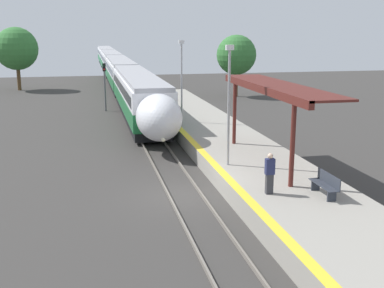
{
  "coord_description": "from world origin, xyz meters",
  "views": [
    {
      "loc": [
        -3.95,
        -19.78,
        7.12
      ],
      "look_at": [
        0.57,
        1.08,
        2.08
      ],
      "focal_mm": 45.0,
      "sensor_mm": 36.0,
      "label": 1
    }
  ],
  "objects": [
    {
      "name": "ground_plane",
      "position": [
        0.0,
        0.0,
        0.0
      ],
      "size": [
        120.0,
        120.0,
        0.0
      ],
      "primitive_type": "plane",
      "color": "#383533"
    },
    {
      "name": "rail_left",
      "position": [
        -0.72,
        0.0,
        0.07
      ],
      "size": [
        0.08,
        90.0,
        0.15
      ],
      "primitive_type": "cube",
      "color": "slate",
      "rests_on": "ground_plane"
    },
    {
      "name": "rail_right",
      "position": [
        0.72,
        0.0,
        0.07
      ],
      "size": [
        0.08,
        90.0,
        0.15
      ],
      "primitive_type": "cube",
      "color": "slate",
      "rests_on": "ground_plane"
    },
    {
      "name": "train",
      "position": [
        0.0,
        49.52,
        2.14
      ],
      "size": [
        2.81,
        87.97,
        3.74
      ],
      "color": "black",
      "rests_on": "ground_plane"
    },
    {
      "name": "platform_right",
      "position": [
        4.03,
        0.0,
        0.43
      ],
      "size": [
        4.83,
        64.0,
        0.87
      ],
      "color": "gray",
      "rests_on": "ground_plane"
    },
    {
      "name": "platform_bench",
      "position": [
        4.88,
        -3.52,
        1.34
      ],
      "size": [
        0.44,
        1.77,
        0.89
      ],
      "color": "#2D333D",
      "rests_on": "platform_right"
    },
    {
      "name": "person_waiting",
      "position": [
        2.82,
        -2.85,
        1.71
      ],
      "size": [
        0.36,
        0.22,
        1.64
      ],
      "color": "#333338",
      "rests_on": "platform_right"
    },
    {
      "name": "railway_signal",
      "position": [
        -2.46,
        24.13,
        2.63
      ],
      "size": [
        0.28,
        0.28,
        4.29
      ],
      "color": "#59595E",
      "rests_on": "ground_plane"
    },
    {
      "name": "lamppost_near",
      "position": [
        2.42,
        1.54,
        4.07
      ],
      "size": [
        0.36,
        0.2,
        5.63
      ],
      "color": "#9E9EA3",
      "rests_on": "platform_right"
    },
    {
      "name": "lamppost_mid",
      "position": [
        2.42,
        13.03,
        4.07
      ],
      "size": [
        0.36,
        0.2,
        5.63
      ],
      "color": "#9E9EA3",
      "rests_on": "platform_right"
    },
    {
      "name": "station_canopy",
      "position": [
        4.6,
        1.78,
        4.38
      ],
      "size": [
        2.02,
        10.92,
        3.77
      ],
      "color": "#511E19",
      "rests_on": "platform_right"
    },
    {
      "name": "background_tree_left",
      "position": [
        -12.15,
        42.26,
        5.0
      ],
      "size": [
        5.13,
        5.13,
        7.58
      ],
      "color": "brown",
      "rests_on": "ground_plane"
    },
    {
      "name": "background_tree_right",
      "position": [
        12.02,
        31.1,
        4.53
      ],
      "size": [
        4.32,
        4.32,
        6.71
      ],
      "color": "brown",
      "rests_on": "ground_plane"
    }
  ]
}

